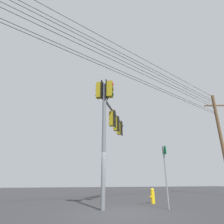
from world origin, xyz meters
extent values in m
plane|color=#2D2D30|center=(0.00, 0.00, 0.00)|extent=(60.00, 60.00, 0.00)
cylinder|color=slate|center=(-0.82, -0.65, 3.10)|extent=(0.20, 0.20, 6.20)
cylinder|color=slate|center=(-3.26, 0.51, 5.31)|extent=(4.96, 2.46, 0.14)
cube|color=olive|center=(-0.94, -0.92, 5.86)|extent=(0.40, 0.40, 0.90)
cube|color=black|center=(-0.87, -0.77, 5.86)|extent=(0.41, 0.23, 1.04)
cylinder|color=red|center=(-1.02, -1.07, 6.16)|extent=(0.19, 0.11, 0.20)
cylinder|color=#3C2703|center=(-1.02, -1.07, 5.86)|extent=(0.19, 0.11, 0.20)
cylinder|color=black|center=(-1.02, -1.07, 5.56)|extent=(0.19, 0.11, 0.20)
cube|color=olive|center=(-0.69, -0.38, 5.86)|extent=(0.40, 0.40, 0.90)
cube|color=black|center=(-0.76, -0.54, 5.86)|extent=(0.41, 0.23, 1.04)
cylinder|color=red|center=(-0.62, -0.23, 6.16)|extent=(0.19, 0.11, 0.20)
cylinder|color=#3C2703|center=(-0.62, -0.23, 5.86)|extent=(0.19, 0.11, 0.20)
cylinder|color=black|center=(-0.62, -0.23, 5.56)|extent=(0.19, 0.11, 0.20)
cube|color=olive|center=(-2.40, 0.10, 4.76)|extent=(0.40, 0.40, 0.90)
cube|color=black|center=(-2.33, 0.25, 4.76)|extent=(0.41, 0.23, 1.04)
cylinder|color=red|center=(-2.47, -0.05, 5.06)|extent=(0.19, 0.12, 0.20)
cylinder|color=#3C2703|center=(-2.47, -0.05, 4.76)|extent=(0.19, 0.12, 0.20)
cylinder|color=black|center=(-2.47, -0.05, 4.46)|extent=(0.19, 0.12, 0.20)
cube|color=olive|center=(-3.44, 0.60, 4.76)|extent=(0.40, 0.40, 0.90)
cube|color=black|center=(-3.37, 0.75, 4.76)|extent=(0.41, 0.23, 1.04)
cylinder|color=red|center=(-3.52, 0.45, 5.06)|extent=(0.19, 0.12, 0.20)
cylinder|color=#3C2703|center=(-3.52, 0.45, 4.76)|extent=(0.19, 0.12, 0.20)
cylinder|color=black|center=(-3.52, 0.45, 4.46)|extent=(0.19, 0.12, 0.20)
cube|color=olive|center=(-4.49, 1.09, 4.76)|extent=(0.40, 0.40, 0.90)
cube|color=black|center=(-4.41, 1.25, 4.76)|extent=(0.41, 0.23, 1.04)
cylinder|color=red|center=(-4.56, 0.95, 5.06)|extent=(0.19, 0.12, 0.20)
cylinder|color=#3C2703|center=(-4.56, 0.95, 4.76)|extent=(0.19, 0.12, 0.20)
cylinder|color=black|center=(-4.56, 0.95, 4.46)|extent=(0.19, 0.12, 0.20)
cylinder|color=brown|center=(-7.26, 12.09, 4.86)|extent=(0.30, 0.30, 9.72)
cube|color=brown|center=(-7.26, 12.09, 8.58)|extent=(0.61, 2.03, 0.12)
cylinder|color=slate|center=(-0.52, 2.34, 1.45)|extent=(0.07, 0.07, 2.90)
cube|color=#0C7238|center=(-0.52, 2.38, 2.65)|extent=(0.40, 0.05, 0.40)
cube|color=white|center=(-0.51, 2.39, 2.65)|extent=(0.34, 0.02, 0.34)
cylinder|color=yellow|center=(-2.78, 2.57, 0.33)|extent=(0.22, 0.22, 0.65)
sphere|color=yellow|center=(-2.78, 2.57, 0.71)|extent=(0.20, 0.20, 0.20)
cylinder|color=yellow|center=(-2.75, 2.43, 0.36)|extent=(0.11, 0.11, 0.09)
cylinder|color=black|center=(-0.17, -1.93, 7.29)|extent=(14.21, 28.05, 0.60)
cylinder|color=black|center=(-0.17, -1.93, 7.48)|extent=(14.21, 28.05, 0.60)
cylinder|color=black|center=(-0.17, -1.93, 8.02)|extent=(14.21, 28.05, 0.60)
cylinder|color=black|center=(-0.17, -1.93, 8.29)|extent=(14.21, 28.05, 0.60)
cylinder|color=black|center=(-0.17, -1.93, 8.60)|extent=(14.21, 28.05, 0.60)
cylinder|color=black|center=(-0.17, -1.93, 8.84)|extent=(14.21, 28.05, 0.60)
cylinder|color=black|center=(-0.17, -1.93, 9.31)|extent=(14.21, 28.05, 0.60)
camera|label=1|loc=(8.18, -2.16, 1.25)|focal=29.96mm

